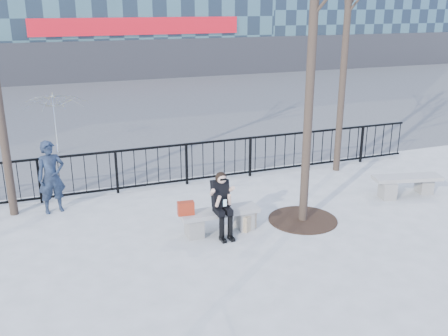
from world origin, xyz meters
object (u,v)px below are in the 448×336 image
object	(u,v)px
seated_woman	(222,205)
standing_man	(51,177)
bench_main	(220,218)
bench_second	(407,183)

from	to	relation	value
seated_woman	standing_man	world-z (taller)	standing_man
bench_main	seated_woman	xyz separation A→B (m)	(0.00, -0.16, 0.37)
bench_main	bench_second	xyz separation A→B (m)	(5.02, 0.32, 0.00)
seated_woman	standing_man	bearing A→B (deg)	141.52
bench_second	seated_woman	size ratio (longest dim) A/B	1.25
bench_main	bench_second	size ratio (longest dim) A/B	0.98
bench_second	seated_woman	xyz separation A→B (m)	(-5.02, -0.48, 0.36)
seated_woman	standing_man	distance (m)	4.01
seated_woman	standing_man	size ratio (longest dim) A/B	0.81
bench_main	bench_second	world-z (taller)	bench_second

